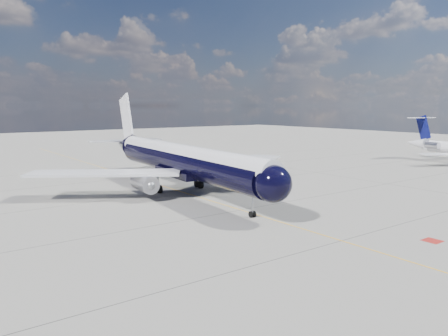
{
  "coord_description": "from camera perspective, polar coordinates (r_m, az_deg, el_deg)",
  "views": [
    {
      "loc": [
        -32.04,
        -30.04,
        12.44
      ],
      "look_at": [
        2.96,
        17.49,
        4.0
      ],
      "focal_mm": 35.0,
      "sensor_mm": 36.0,
      "label": 1
    }
  ],
  "objects": [
    {
      "name": "red_marking",
      "position": [
        45.44,
        25.56,
        -8.56
      ],
      "size": [
        1.6,
        1.6,
        0.01
      ],
      "primitive_type": "cube",
      "color": "maroon",
      "rests_on": "ground"
    },
    {
      "name": "main_airliner",
      "position": [
        64.49,
        -5.9,
        1.12
      ],
      "size": [
        42.09,
        51.4,
        14.84
      ],
      "rotation": [
        0.0,
        0.0,
        -0.08
      ],
      "color": "black",
      "rests_on": "ground"
    },
    {
      "name": "ground",
      "position": [
        69.18,
        -8.15,
        -2.31
      ],
      "size": [
        320.0,
        320.0,
        0.0
      ],
      "primitive_type": "plane",
      "color": "gray",
      "rests_on": "ground"
    },
    {
      "name": "taxiway_centerline",
      "position": [
        64.89,
        -6.06,
        -2.96
      ],
      "size": [
        0.16,
        160.0,
        0.01
      ],
      "primitive_type": "cube",
      "color": "#F8B10D",
      "rests_on": "ground"
    }
  ]
}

